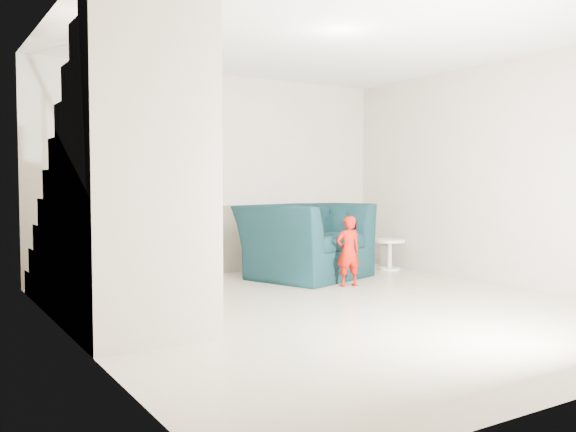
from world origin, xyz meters
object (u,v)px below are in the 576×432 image
Objects in this scene: armchair at (305,241)px; toddler at (348,251)px; staircase at (119,215)px; side_table at (390,249)px.

toddler is (0.05, -0.85, -0.06)m from armchair.
toddler is 2.94m from staircase.
side_table is at bearing -21.40° from armchair.
toddler is at bearing -106.14° from armchair.
side_table is at bearing -138.01° from toddler.
staircase reaches higher than armchair.
armchair reaches higher than side_table.
armchair is 0.86m from toddler.
staircase is at bearing 19.82° from toddler.
toddler is 0.23× the size of staircase.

